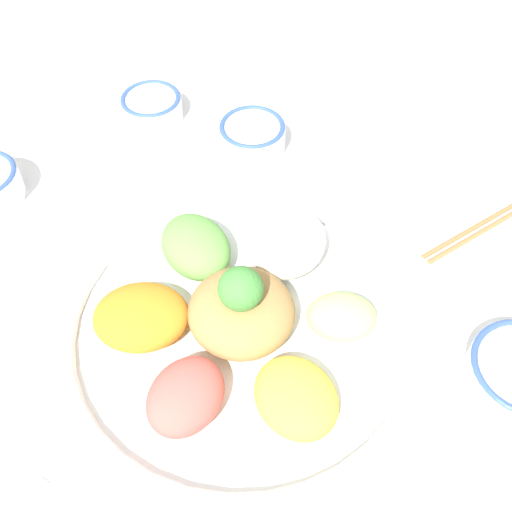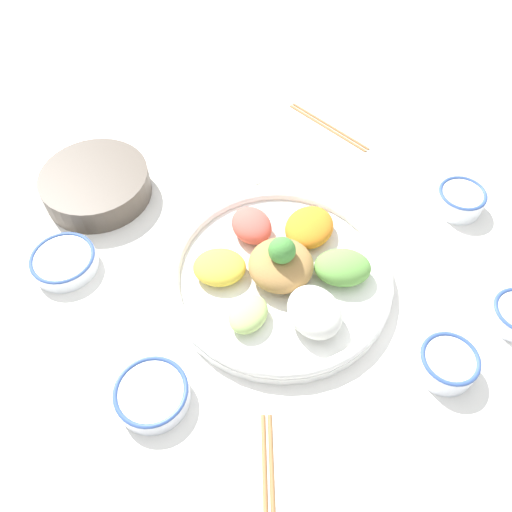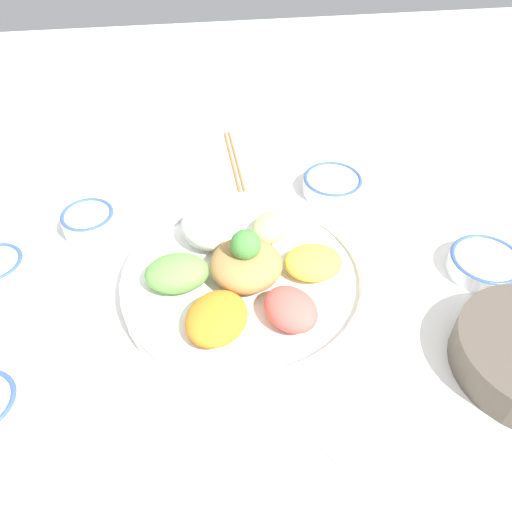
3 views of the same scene
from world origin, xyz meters
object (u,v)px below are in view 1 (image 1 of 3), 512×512
object	(u,v)px
serving_spoon_extra	(399,115)
sauce_bowl_dark	(152,106)
salad_platter	(240,321)
sauce_bowl_far	(252,136)
chopsticks_pair_near	(490,222)

from	to	relation	value
serving_spoon_extra	sauce_bowl_dark	bearing A→B (deg)	166.17
salad_platter	sauce_bowl_far	size ratio (longest dim) A/B	4.29
chopsticks_pair_near	sauce_bowl_far	bearing A→B (deg)	122.42
salad_platter	chopsticks_pair_near	xyz separation A→B (m)	(0.36, -0.02, -0.02)
sauce_bowl_dark	serving_spoon_extra	world-z (taller)	sauce_bowl_dark
chopsticks_pair_near	serving_spoon_extra	bearing A→B (deg)	78.66
sauce_bowl_dark	sauce_bowl_far	size ratio (longest dim) A/B	0.96
salad_platter	serving_spoon_extra	xyz separation A→B (m)	(0.39, 0.21, -0.02)
sauce_bowl_far	chopsticks_pair_near	world-z (taller)	sauce_bowl_far
sauce_bowl_dark	chopsticks_pair_near	xyz separation A→B (m)	(0.29, -0.41, -0.02)
sauce_bowl_dark	sauce_bowl_far	bearing A→B (deg)	-55.92
sauce_bowl_far	serving_spoon_extra	distance (m)	0.23
sauce_bowl_dark	salad_platter	bearing A→B (deg)	-100.27
salad_platter	chopsticks_pair_near	distance (m)	0.36
sauce_bowl_far	salad_platter	bearing A→B (deg)	-122.57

